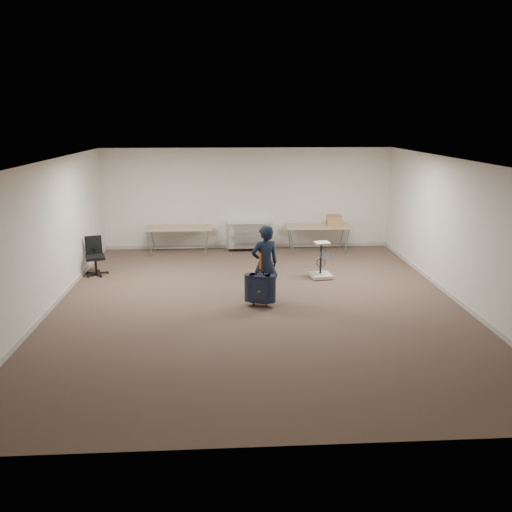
{
  "coord_description": "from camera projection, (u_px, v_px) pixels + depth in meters",
  "views": [
    {
      "loc": [
        -0.58,
        -9.32,
        3.56
      ],
      "look_at": [
        -0.02,
        0.3,
        0.9
      ],
      "focal_mm": 35.0,
      "sensor_mm": 36.0,
      "label": 1
    }
  ],
  "objects": [
    {
      "name": "folding_table_right",
      "position": [
        318.0,
        227.0,
        13.67
      ],
      "size": [
        1.8,
        0.75,
        0.73
      ],
      "color": "#8D7B56",
      "rests_on": "ground"
    },
    {
      "name": "person",
      "position": [
        265.0,
        264.0,
        9.86
      ],
      "size": [
        0.66,
        0.54,
        1.57
      ],
      "primitive_type": "imported",
      "rotation": [
        0.0,
        0.0,
        3.47
      ],
      "color": "black",
      "rests_on": "ground"
    },
    {
      "name": "room_shell",
      "position": [
        254.0,
        280.0,
        11.26
      ],
      "size": [
        8.0,
        9.0,
        9.0
      ],
      "color": "silver",
      "rests_on": "ground"
    },
    {
      "name": "wire_shelf",
      "position": [
        248.0,
        235.0,
        13.87
      ],
      "size": [
        1.22,
        0.47,
        0.8
      ],
      "color": "silver",
      "rests_on": "ground"
    },
    {
      "name": "cardboard_box",
      "position": [
        334.0,
        220.0,
        13.63
      ],
      "size": [
        0.41,
        0.33,
        0.29
      ],
      "primitive_type": "cube",
      "rotation": [
        0.0,
        0.0,
        -0.09
      ],
      "color": "olive",
      "rests_on": "folding_table_right"
    },
    {
      "name": "equipment_cart",
      "position": [
        321.0,
        268.0,
        11.5
      ],
      "size": [
        0.52,
        0.52,
        0.85
      ],
      "color": "white",
      "rests_on": "ground"
    },
    {
      "name": "office_chair",
      "position": [
        96.0,
        263.0,
        11.73
      ],
      "size": [
        0.55,
        0.55,
        0.9
      ],
      "color": "black",
      "rests_on": "ground"
    },
    {
      "name": "ground",
      "position": [
        258.0,
        303.0,
        9.94
      ],
      "size": [
        9.0,
        9.0,
        0.0
      ],
      "primitive_type": "plane",
      "color": "#46352A",
      "rests_on": "ground"
    },
    {
      "name": "folding_table_left",
      "position": [
        179.0,
        229.0,
        13.46
      ],
      "size": [
        1.8,
        0.75,
        0.73
      ],
      "color": "#8D7B56",
      "rests_on": "ground"
    },
    {
      "name": "suitcase",
      "position": [
        260.0,
        288.0,
        9.71
      ],
      "size": [
        0.44,
        0.31,
        1.08
      ],
      "color": "black",
      "rests_on": "ground"
    }
  ]
}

